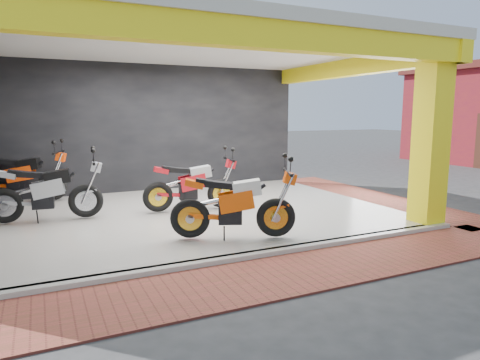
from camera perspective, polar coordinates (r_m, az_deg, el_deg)
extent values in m
plane|color=#2D2D30|center=(7.58, -0.51, -7.95)|extent=(80.00, 80.00, 0.00)
cube|color=beige|center=(9.36, -5.65, -4.41)|extent=(8.00, 6.00, 0.10)
cube|color=beige|center=(9.22, -6.00, 17.60)|extent=(8.40, 6.40, 0.20)
cube|color=black|center=(12.09, -10.75, 6.61)|extent=(8.20, 0.20, 3.50)
cube|color=yellow|center=(8.96, 24.11, 5.27)|extent=(0.50, 0.50, 3.50)
cube|color=yellow|center=(6.46, 3.37, 18.72)|extent=(8.40, 0.30, 0.40)
cube|color=yellow|center=(11.16, 14.46, 14.29)|extent=(0.30, 6.40, 0.40)
cube|color=beige|center=(6.70, 3.20, -9.81)|extent=(8.00, 0.20, 0.10)
cube|color=brown|center=(6.08, 6.78, -12.20)|extent=(9.00, 1.40, 0.03)
cube|color=brown|center=(11.83, 16.84, -2.13)|extent=(1.40, 7.00, 0.03)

